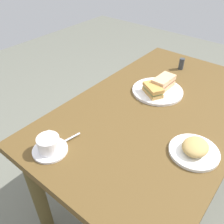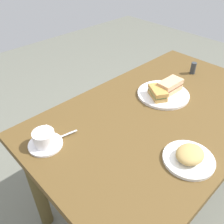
% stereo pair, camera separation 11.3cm
% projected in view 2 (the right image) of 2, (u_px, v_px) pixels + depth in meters
% --- Properties ---
extents(ground_plane, '(6.00, 6.00, 0.00)m').
position_uv_depth(ground_plane, '(149.00, 195.00, 1.63)').
color(ground_plane, '#66675B').
extents(dining_table, '(1.33, 0.80, 0.72)m').
position_uv_depth(dining_table, '(159.00, 127.00, 1.26)').
color(dining_table, brown).
rests_on(dining_table, ground_plane).
extents(sandwich_plate, '(0.28, 0.28, 0.01)m').
position_uv_depth(sandwich_plate, '(163.00, 94.00, 1.30)').
color(sandwich_plate, white).
rests_on(sandwich_plate, dining_table).
extents(sandwich_front, '(0.14, 0.08, 0.06)m').
position_uv_depth(sandwich_front, '(170.00, 86.00, 1.29)').
color(sandwich_front, tan).
rests_on(sandwich_front, sandwich_plate).
extents(sandwich_back, '(0.12, 0.14, 0.05)m').
position_uv_depth(sandwich_back, '(158.00, 93.00, 1.25)').
color(sandwich_back, tan).
rests_on(sandwich_back, sandwich_plate).
extents(coffee_saucer, '(0.14, 0.14, 0.01)m').
position_uv_depth(coffee_saucer, '(46.00, 144.00, 1.00)').
color(coffee_saucer, white).
rests_on(coffee_saucer, dining_table).
extents(coffee_cup, '(0.10, 0.10, 0.06)m').
position_uv_depth(coffee_cup, '(44.00, 137.00, 0.98)').
color(coffee_cup, white).
rests_on(coffee_cup, coffee_saucer).
extents(spoon, '(0.10, 0.03, 0.01)m').
position_uv_depth(spoon, '(63.00, 136.00, 1.03)').
color(spoon, silver).
rests_on(spoon, coffee_saucer).
extents(side_plate, '(0.20, 0.20, 0.01)m').
position_uv_depth(side_plate, '(188.00, 159.00, 0.93)').
color(side_plate, white).
rests_on(side_plate, dining_table).
extents(side_food_pile, '(0.12, 0.10, 0.04)m').
position_uv_depth(side_food_pile, '(190.00, 154.00, 0.92)').
color(side_food_pile, tan).
rests_on(side_food_pile, side_plate).
extents(salt_shaker, '(0.03, 0.03, 0.07)m').
position_uv_depth(salt_shaker, '(193.00, 68.00, 1.48)').
color(salt_shaker, '#33383D').
rests_on(salt_shaker, dining_table).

